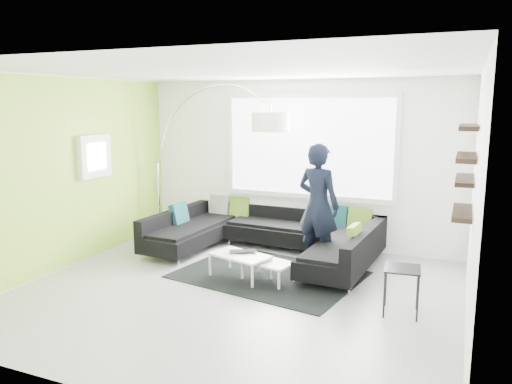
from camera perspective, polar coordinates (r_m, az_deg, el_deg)
ground at (r=6.58m, az=-2.43°, el=-11.42°), size 5.50×5.50×0.00m
room_shell at (r=6.32m, az=-1.44°, el=4.62°), size 5.54×5.04×2.82m
sectional_sofa at (r=7.91m, az=0.83°, el=-5.20°), size 3.53×2.31×0.74m
rug at (r=7.20m, az=1.43°, el=-9.42°), size 2.72×2.17×0.01m
coffee_table at (r=6.97m, az=-0.23°, el=-8.66°), size 1.17×0.87×0.34m
arc_lamp at (r=9.00m, az=-11.18°, el=3.22°), size 2.64×1.23×2.72m
side_table at (r=6.12m, az=16.27°, el=-10.77°), size 0.44×0.44×0.55m
person at (r=7.44m, az=7.11°, el=-1.51°), size 0.91×0.80×1.85m
laptop at (r=7.01m, az=-1.47°, el=-6.94°), size 0.57×0.55×0.03m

